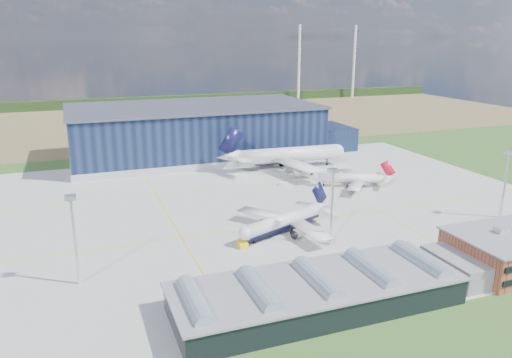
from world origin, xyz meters
name	(u,v)px	position (x,y,z in m)	size (l,w,h in m)	color
ground	(262,215)	(0.00, 0.00, 0.00)	(600.00, 600.00, 0.00)	#264A1B
apron	(252,206)	(0.00, 10.00, 0.03)	(220.00, 160.00, 0.08)	#9A9A95
farmland	(155,120)	(0.00, 220.00, 0.00)	(600.00, 220.00, 0.01)	brown
treeline	(139,102)	(0.00, 300.00, 4.00)	(600.00, 8.00, 8.00)	black
hangar	(200,133)	(2.81, 94.80, 11.62)	(145.00, 62.00, 26.10)	#0F1932
glass_concourse	(331,289)	(-6.45, -60.00, 3.69)	(78.00, 23.00, 8.60)	black
light_mast_west	(73,226)	(-60.00, -30.00, 15.43)	(2.60, 2.60, 23.00)	silver
light_mast_center	(332,194)	(10.00, -30.00, 15.43)	(2.60, 2.60, 23.00)	silver
light_mast_east	(506,173)	(75.00, -30.00, 15.43)	(2.60, 2.60, 23.00)	silver
airliner_navy	(283,214)	(0.34, -17.10, 6.42)	(39.35, 38.49, 12.83)	silver
airliner_red	(350,174)	(45.97, 19.39, 5.52)	(33.84, 33.10, 11.03)	silver
airliner_widebody	(289,147)	(34.61, 55.00, 10.14)	(62.19, 60.84, 20.28)	silver
gse_tug_a	(243,244)	(-14.85, -22.89, 0.85)	(2.48, 4.06, 1.69)	yellow
gse_tug_b	(403,255)	(24.46, -45.17, 0.63)	(1.93, 2.90, 1.26)	yellow
gse_cart_a	(301,213)	(13.08, -3.41, 0.58)	(1.77, 2.66, 1.15)	white
gse_van_b	(241,177)	(7.68, 44.27, 1.11)	(2.23, 4.86, 2.23)	white
gse_tug_c	(378,182)	(59.49, 19.18, 0.67)	(1.91, 3.05, 1.34)	yellow
gse_cart_b	(284,184)	(21.31, 30.06, 0.72)	(2.20, 3.30, 1.43)	white
car_a	(503,243)	(57.43, -48.00, 0.61)	(1.44, 3.57, 1.22)	#99999E
car_b	(384,264)	(16.18, -48.00, 0.61)	(1.30, 3.73, 1.23)	#99999E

